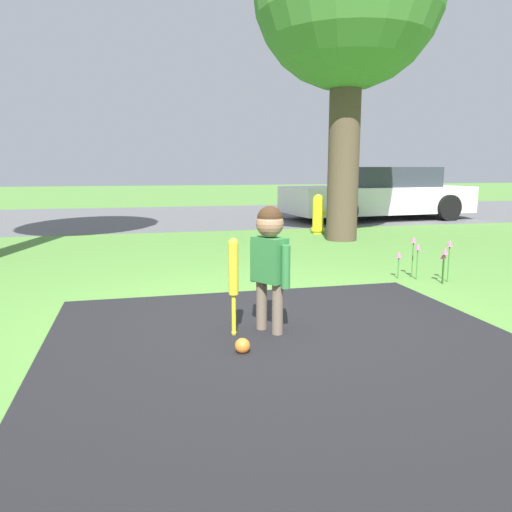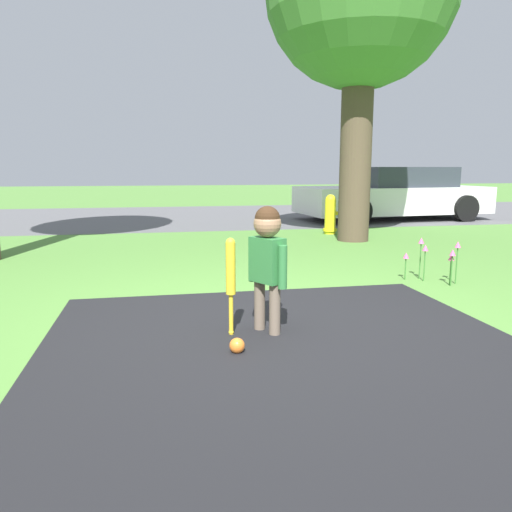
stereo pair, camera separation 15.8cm
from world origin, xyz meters
name	(u,v)px [view 1 (the left image)]	position (x,y,z in m)	size (l,w,h in m)	color
ground_plane	(277,323)	(0.00, 0.00, 0.00)	(60.00, 60.00, 0.00)	#518438
street_strip	(179,216)	(0.00, 8.52, 0.00)	(40.00, 6.00, 0.01)	#59595B
child	(270,251)	(-0.10, -0.17, 0.57)	(0.24, 0.32, 0.88)	#6B5B4C
baseball_bat	(234,273)	(-0.36, -0.18, 0.44)	(0.07, 0.07, 0.67)	yellow
sports_ball	(242,346)	(-0.37, -0.53, 0.05)	(0.10, 0.10, 0.10)	orange
fire_hydrant	(318,214)	(2.10, 4.79, 0.33)	(0.27, 0.24, 0.68)	yellow
parked_car	(378,194)	(4.32, 6.90, 0.55)	(4.22, 2.17, 1.15)	silver
flower_bed	(428,251)	(1.87, 1.02, 0.30)	(0.47, 0.41, 0.43)	#38702D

